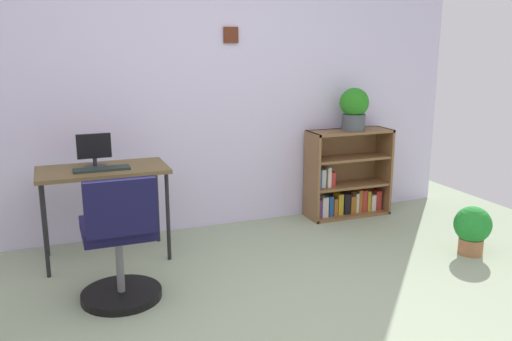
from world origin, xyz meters
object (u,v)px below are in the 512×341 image
potted_plant_on_shelf (354,108)px  office_chair (120,248)px  monitor (94,151)px  desk (103,177)px  potted_plant_floor (472,228)px  bookshelf_low (345,179)px  keyboard (102,169)px

potted_plant_on_shelf → office_chair: bearing=-155.9°
office_chair → monitor: bearing=93.5°
desk → potted_plant_floor: size_ratio=2.45×
monitor → office_chair: 0.96m
monitor → bookshelf_low: bearing=6.1°
desk → monitor: size_ratio=3.68×
monitor → office_chair: bearing=-86.5°
potted_plant_floor → monitor: bearing=159.7°
bookshelf_low → potted_plant_on_shelf: bearing=-52.1°
monitor → bookshelf_low: (2.32, 0.25, -0.49)m
potted_plant_floor → potted_plant_on_shelf: bearing=107.0°
keyboard → bookshelf_low: 2.34m
office_chair → bookshelf_low: (2.27, 1.08, -0.02)m
bookshelf_low → office_chair: bearing=-154.5°
potted_plant_on_shelf → potted_plant_floor: bearing=-73.0°
office_chair → bookshelf_low: bearing=25.5°
keyboard → monitor: bearing=109.2°
bookshelf_low → desk: bearing=-172.9°
keyboard → bookshelf_low: bearing=8.8°
desk → potted_plant_floor: (2.68, -0.98, -0.43)m
desk → potted_plant_on_shelf: (2.31, 0.23, 0.40)m
monitor → potted_plant_on_shelf: bearing=4.8°
desk → potted_plant_on_shelf: 2.36m
keyboard → potted_plant_floor: size_ratio=1.04×
potted_plant_on_shelf → bookshelf_low: bearing=127.9°
monitor → bookshelf_low: size_ratio=0.31×
bookshelf_low → potted_plant_floor: bookshelf_low is taller
bookshelf_low → potted_plant_floor: 1.33m
potted_plant_on_shelf → potted_plant_floor: size_ratio=1.02×
desk → bookshelf_low: 2.31m
bookshelf_low → monitor: bearing=-173.9°
bookshelf_low → potted_plant_on_shelf: size_ratio=2.09×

